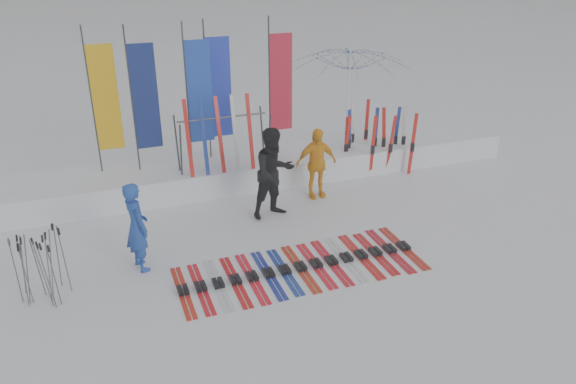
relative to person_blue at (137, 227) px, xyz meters
name	(u,v)px	position (x,y,z in m)	size (l,w,h in m)	color
ground	(309,283)	(2.64, -1.50, -0.83)	(120.00, 120.00, 0.00)	white
snow_bank	(237,171)	(2.64, 3.10, -0.53)	(14.00, 1.60, 0.60)	white
person_blue	(137,227)	(0.00, 0.00, 0.00)	(0.60, 0.40, 1.66)	#1B41A2
person_black	(274,173)	(2.92, 1.13, 0.14)	(0.94, 0.73, 1.94)	black
person_yellow	(316,163)	(4.11, 1.71, -0.02)	(0.95, 0.39, 1.62)	#FFAA10
tent_canopy	(349,98)	(6.16, 4.35, 0.59)	(3.09, 3.15, 2.84)	white
ski_row	(301,267)	(2.67, -1.04, -0.79)	(4.40, 1.69, 0.07)	red
pole_cluster	(40,269)	(-1.59, -0.46, -0.23)	(0.77, 0.71, 1.24)	#595B60
feather_flags	(191,92)	(1.72, 3.34, 1.42)	(4.58, 0.27, 3.20)	#383A3F
ski_rack	(223,135)	(2.25, 2.70, 0.56)	(2.04, 0.80, 1.23)	#383A3F
upright_skis	(375,140)	(6.09, 2.66, -0.04)	(1.62, 1.18, 1.69)	red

